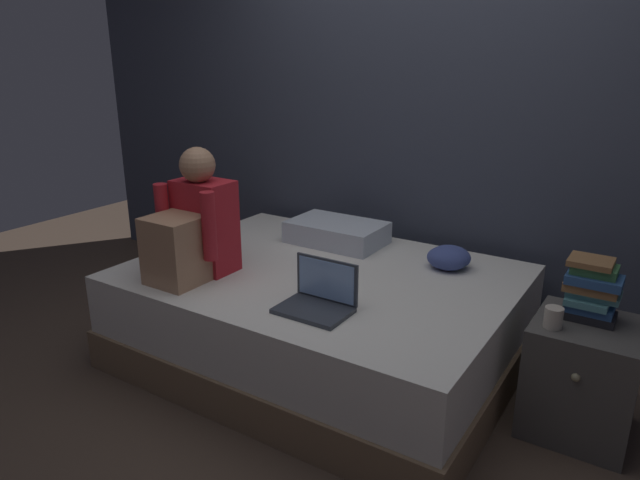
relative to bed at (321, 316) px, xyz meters
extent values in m
plane|color=#47382D|center=(0.20, -0.30, -0.26)|extent=(8.00, 8.00, 0.00)
cube|color=#383D4C|center=(0.20, 0.90, 1.09)|extent=(5.60, 0.10, 2.70)
cube|color=#7A6047|center=(0.00, 0.00, -0.15)|extent=(2.00, 1.50, 0.21)
cube|color=silver|center=(0.00, 0.00, 0.11)|extent=(1.96, 1.46, 0.31)
cube|color=#474442|center=(1.30, 0.10, 0.00)|extent=(0.44, 0.44, 0.52)
sphere|color=gray|center=(1.30, -0.12, 0.12)|extent=(0.04, 0.04, 0.04)
cube|color=#B21E28|center=(-0.52, -0.30, 0.50)|extent=(0.30, 0.20, 0.48)
sphere|color=#A87C5E|center=(-0.52, -0.33, 0.83)|extent=(0.18, 0.18, 0.18)
cube|color=#A87C5E|center=(-0.52, -0.52, 0.43)|extent=(0.26, 0.24, 0.34)
cylinder|color=#B21E28|center=(-0.68, -0.44, 0.56)|extent=(0.07, 0.07, 0.34)
cylinder|color=#B21E28|center=(-0.36, -0.44, 0.56)|extent=(0.07, 0.07, 0.34)
cube|color=#333842|center=(0.25, -0.45, 0.27)|extent=(0.32, 0.22, 0.02)
cube|color=#333842|center=(0.25, -0.33, 0.38)|extent=(0.32, 0.01, 0.20)
cube|color=#8CB2EA|center=(0.25, -0.34, 0.38)|extent=(0.29, 0.00, 0.18)
cube|color=silver|center=(-0.18, 0.45, 0.33)|extent=(0.56, 0.36, 0.13)
cube|color=black|center=(1.28, 0.15, 0.28)|extent=(0.21, 0.14, 0.04)
cube|color=#284C84|center=(1.28, 0.15, 0.32)|extent=(0.19, 0.15, 0.03)
cube|color=teal|center=(1.27, 0.14, 0.35)|extent=(0.17, 0.15, 0.03)
cube|color=teal|center=(1.29, 0.17, 0.38)|extent=(0.21, 0.14, 0.03)
cube|color=brown|center=(1.28, 0.16, 0.41)|extent=(0.21, 0.16, 0.04)
cube|color=#284C84|center=(1.28, 0.14, 0.45)|extent=(0.22, 0.15, 0.04)
cube|color=#387042|center=(1.28, 0.16, 0.49)|extent=(0.18, 0.13, 0.04)
cube|color=brown|center=(1.26, 0.16, 0.52)|extent=(0.17, 0.16, 0.03)
cylinder|color=#BCB2A3|center=(1.17, -0.02, 0.31)|extent=(0.08, 0.08, 0.09)
ellipsoid|color=#4C6B56|center=(0.56, 0.41, 0.31)|extent=(0.18, 0.16, 0.10)
ellipsoid|color=#3D4C8E|center=(0.55, 0.42, 0.32)|extent=(0.22, 0.19, 0.12)
ellipsoid|color=#3D4C8E|center=(0.55, 0.39, 0.32)|extent=(0.22, 0.19, 0.12)
camera|label=1|loc=(1.53, -2.38, 1.37)|focal=32.22mm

